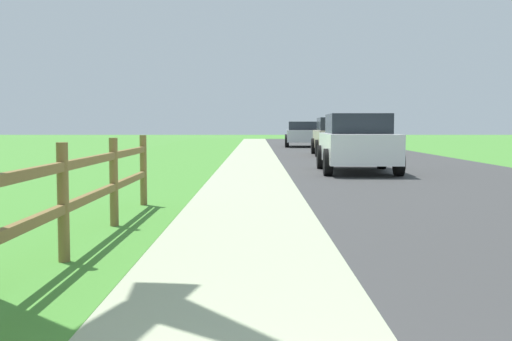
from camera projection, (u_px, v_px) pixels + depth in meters
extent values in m
plane|color=#468932|center=(276.00, 158.00, 25.31)|extent=(120.00, 120.00, 0.00)
cube|color=#393939|center=(355.00, 155.00, 27.31)|extent=(7.00, 66.00, 0.01)
cube|color=#A7B08D|center=(205.00, 155.00, 27.30)|extent=(6.00, 66.00, 0.01)
cube|color=#468932|center=(170.00, 155.00, 27.29)|extent=(5.00, 66.00, 0.00)
cylinder|color=brown|center=(61.00, 203.00, 6.02)|extent=(0.11, 0.11, 1.15)
cylinder|color=brown|center=(112.00, 182.00, 8.16)|extent=(0.11, 0.11, 1.15)
cylinder|color=brown|center=(142.00, 170.00, 10.31)|extent=(0.11, 0.11, 1.15)
cube|color=brown|center=(20.00, 227.00, 4.95)|extent=(0.07, 10.75, 0.09)
cube|color=brown|center=(18.00, 176.00, 4.92)|extent=(0.07, 10.75, 0.09)
cube|color=white|center=(355.00, 147.00, 17.65)|extent=(1.96, 4.41, 0.78)
cube|color=#1E232B|center=(356.00, 124.00, 17.58)|extent=(1.68, 2.39, 0.54)
cylinder|color=black|center=(319.00, 157.00, 19.04)|extent=(0.24, 0.71, 0.71)
cylinder|color=black|center=(380.00, 157.00, 18.99)|extent=(0.24, 0.71, 0.71)
cylinder|color=black|center=(326.00, 162.00, 16.36)|extent=(0.24, 0.71, 0.71)
cylinder|color=black|center=(397.00, 162.00, 16.30)|extent=(0.24, 0.71, 0.71)
cube|color=#C6B793|center=(336.00, 139.00, 27.47)|extent=(1.98, 4.27, 0.78)
cube|color=#1E232B|center=(336.00, 124.00, 27.44)|extent=(1.71, 2.27, 0.55)
cylinder|color=black|center=(312.00, 146.00, 28.82)|extent=(0.24, 0.72, 0.71)
cylinder|color=black|center=(354.00, 146.00, 28.78)|extent=(0.24, 0.72, 0.71)
cylinder|color=black|center=(316.00, 148.00, 26.20)|extent=(0.24, 0.72, 0.71)
cylinder|color=black|center=(362.00, 148.00, 26.16)|extent=(0.24, 0.72, 0.71)
cube|color=#B7BABF|center=(301.00, 136.00, 38.33)|extent=(2.04, 4.49, 0.70)
cube|color=#1E232B|center=(300.00, 126.00, 38.42)|extent=(1.72, 2.08, 0.50)
cylinder|color=black|center=(285.00, 140.00, 39.76)|extent=(0.25, 0.74, 0.74)
cylinder|color=black|center=(315.00, 140.00, 39.68)|extent=(0.25, 0.74, 0.74)
cylinder|color=black|center=(285.00, 141.00, 37.03)|extent=(0.25, 0.74, 0.74)
cylinder|color=black|center=(317.00, 141.00, 36.96)|extent=(0.25, 0.74, 0.74)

